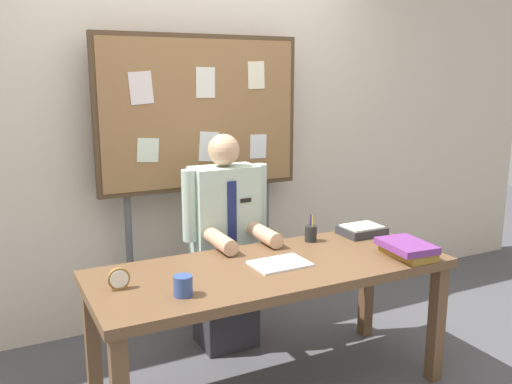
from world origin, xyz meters
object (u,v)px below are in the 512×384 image
Objects in this scene: book_stack at (407,249)px; open_notebook at (280,264)px; pen_holder at (311,233)px; desk at (272,280)px; bulletin_board at (201,118)px; person at (226,251)px; coffee_mug at (183,286)px; paper_tray at (362,230)px; desk_clock at (119,280)px.

open_notebook is (-0.67, 0.20, -0.04)m from book_stack.
desk is at bearing -147.50° from pen_holder.
book_stack is 0.70m from open_notebook.
bulletin_board is at bearing 120.68° from book_stack.
desk is 0.60m from person.
bulletin_board is 1.42m from coffee_mug.
bulletin_board reaches higher than coffee_mug.
open_notebook is 1.11× the size of paper_tray.
desk_clock is 0.64× the size of pen_holder.
bulletin_board reaches higher than paper_tray.
open_notebook is 0.76m from paper_tray.
desk is at bearing -90.00° from bulletin_board.
paper_tray is at bearing -3.94° from pen_holder.
person is at bearing 90.00° from desk.
desk is 0.10m from open_notebook.
paper_tray is at bearing 7.44° from desk_clock.
person is 4.64× the size of open_notebook.
desk_clock is (-0.78, -0.94, -0.64)m from bulletin_board.
bulletin_board is 1.04m from pen_holder.
open_notebook is 0.60m from coffee_mug.
desk_clock is 0.39× the size of paper_tray.
paper_tray is (0.36, -0.02, -0.02)m from pen_holder.
bulletin_board is 1.53m from book_stack.
person is 0.96m from coffee_mug.
bulletin_board is 7.45× the size of paper_tray.
open_notebook is 2.85× the size of desk_clock.
bulletin_board reaches higher than desk.
pen_holder is at bearing 32.50° from desk.
bulletin_board reaches higher than open_notebook.
paper_tray is (0.75, -0.37, 0.13)m from person.
paper_tray is (0.75, -0.74, -0.66)m from bulletin_board.
pen_holder is at bearing 123.26° from book_stack.
desk_clock is at bearing -143.91° from person.
bulletin_board is (-0.00, 0.37, 0.79)m from person.
desk_clock reaches higher than open_notebook.
desk is at bearing -163.12° from paper_tray.
desk_clock is (-0.78, 0.03, 0.13)m from desk.
person reaches higher than paper_tray.
book_stack is at bearing -16.67° from open_notebook.
pen_holder reaches higher than desk_clock.
coffee_mug is (-0.55, -0.77, 0.15)m from person.
book_stack is at bearing -9.50° from desk_clock.
person is 4.25× the size of book_stack.
person is at bearing 139.03° from pen_holder.
coffee_mug is (0.24, -0.20, 0.00)m from desk_clock.
desk_clock reaches higher than desk.
pen_holder is 0.62× the size of paper_tray.
coffee_mug is 1.36m from paper_tray.
desk is 11.66× the size of pen_holder.
desk_clock is at bearing -169.19° from pen_holder.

